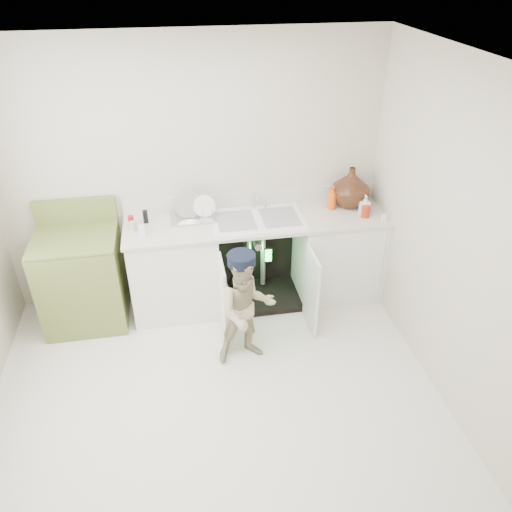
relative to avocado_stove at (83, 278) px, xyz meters
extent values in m
plane|color=silver|center=(1.08, -1.18, -0.46)|extent=(3.50, 3.50, 0.00)
cube|color=#C0B5A4|center=(1.08, 0.32, 0.79)|extent=(3.50, 2.50, 0.02)
cube|color=#C0B5A4|center=(1.08, -2.68, 0.79)|extent=(3.50, 2.50, 0.02)
cube|color=#C0B5A4|center=(2.83, -1.18, 0.79)|extent=(2.50, 3.00, 0.02)
plane|color=white|center=(1.08, -1.18, 2.04)|extent=(3.50, 3.50, 0.00)
cube|color=white|center=(0.83, 0.02, -0.03)|extent=(0.80, 0.60, 0.86)
cube|color=white|center=(2.43, 0.02, -0.03)|extent=(0.80, 0.60, 0.86)
cube|color=black|center=(1.63, 0.29, -0.03)|extent=(0.80, 0.06, 0.86)
cube|color=black|center=(1.63, 0.02, -0.43)|extent=(0.80, 0.60, 0.06)
cylinder|color=gray|center=(1.56, 0.12, -0.01)|extent=(0.05, 0.05, 0.70)
cylinder|color=gray|center=(1.70, 0.12, -0.01)|extent=(0.05, 0.05, 0.70)
cylinder|color=gray|center=(1.63, 0.07, 0.16)|extent=(0.07, 0.18, 0.07)
cube|color=white|center=(1.23, -0.48, -0.06)|extent=(0.03, 0.40, 0.76)
cube|color=white|center=(2.03, -0.48, -0.06)|extent=(0.02, 0.40, 0.76)
cube|color=beige|center=(1.63, 0.02, 0.42)|extent=(2.44, 0.64, 0.03)
cube|color=beige|center=(1.63, 0.31, 0.51)|extent=(2.44, 0.02, 0.15)
cube|color=white|center=(1.63, 0.02, 0.43)|extent=(0.85, 0.55, 0.02)
cube|color=gray|center=(1.43, 0.02, 0.44)|extent=(0.34, 0.40, 0.01)
cube|color=gray|center=(1.84, 0.02, 0.44)|extent=(0.34, 0.40, 0.01)
cylinder|color=silver|center=(1.63, 0.24, 0.53)|extent=(0.03, 0.03, 0.17)
cylinder|color=silver|center=(1.63, 0.18, 0.60)|extent=(0.02, 0.14, 0.02)
cylinder|color=silver|center=(1.74, 0.24, 0.48)|extent=(0.04, 0.04, 0.06)
cylinder|color=white|center=(2.76, -0.29, 0.09)|extent=(0.01, 0.01, 0.70)
cube|color=white|center=(2.76, -0.20, 0.47)|extent=(0.04, 0.02, 0.06)
cube|color=silver|center=(1.05, 0.14, 0.45)|extent=(0.41, 0.28, 0.02)
cylinder|color=silver|center=(1.01, 0.16, 0.52)|extent=(0.26, 0.09, 0.25)
cylinder|color=white|center=(1.16, 0.14, 0.51)|extent=(0.20, 0.05, 0.20)
cylinder|color=silver|center=(0.88, 0.04, 0.52)|extent=(0.01, 0.01, 0.12)
cylinder|color=silver|center=(0.97, 0.04, 0.52)|extent=(0.01, 0.01, 0.12)
cylinder|color=silver|center=(1.05, 0.04, 0.52)|extent=(0.01, 0.01, 0.12)
cylinder|color=silver|center=(1.13, 0.04, 0.52)|extent=(0.01, 0.01, 0.12)
cylinder|color=silver|center=(1.21, 0.04, 0.52)|extent=(0.01, 0.01, 0.12)
imported|color=#492F14|center=(2.56, 0.16, 0.63)|extent=(0.37, 0.37, 0.38)
imported|color=#F6530C|center=(2.37, 0.12, 0.55)|extent=(0.09, 0.09, 0.23)
imported|color=white|center=(2.63, -0.04, 0.53)|extent=(0.08, 0.09, 0.19)
cylinder|color=#A4270E|center=(2.62, -0.10, 0.49)|extent=(0.08, 0.08, 0.11)
cylinder|color=#B10F17|center=(0.50, 0.10, 0.49)|extent=(0.05, 0.05, 0.10)
cylinder|color=tan|center=(0.51, 0.02, 0.48)|extent=(0.06, 0.06, 0.08)
cylinder|color=black|center=(0.62, 0.14, 0.50)|extent=(0.04, 0.04, 0.12)
cube|color=white|center=(0.59, -0.08, 0.48)|extent=(0.05, 0.05, 0.09)
cube|color=olive|center=(0.00, -0.01, -0.03)|extent=(0.72, 0.65, 0.87)
cube|color=olive|center=(0.00, -0.01, 0.42)|extent=(0.72, 0.65, 0.02)
cube|color=olive|center=(0.00, 0.28, 0.54)|extent=(0.72, 0.06, 0.23)
cylinder|color=black|center=(-0.18, -0.17, 0.42)|extent=(0.16, 0.16, 0.02)
cylinder|color=silver|center=(-0.18, -0.17, 0.43)|extent=(0.19, 0.19, 0.01)
cylinder|color=black|center=(-0.18, 0.15, 0.42)|extent=(0.16, 0.16, 0.02)
cylinder|color=silver|center=(-0.18, 0.15, 0.43)|extent=(0.19, 0.19, 0.01)
cylinder|color=black|center=(0.18, -0.17, 0.42)|extent=(0.16, 0.16, 0.02)
cylinder|color=silver|center=(0.18, -0.17, 0.43)|extent=(0.19, 0.19, 0.01)
cylinder|color=black|center=(0.18, 0.15, 0.42)|extent=(0.16, 0.16, 0.02)
cylinder|color=silver|center=(0.18, 0.15, 0.43)|extent=(0.19, 0.19, 0.01)
imported|color=#C6B58E|center=(1.39, -0.79, 0.05)|extent=(0.54, 0.45, 1.02)
cylinder|color=black|center=(1.39, -0.79, 0.53)|extent=(0.25, 0.25, 0.09)
cube|color=black|center=(1.38, -0.69, 0.50)|extent=(0.18, 0.11, 0.01)
cube|color=black|center=(1.66, -0.32, 0.26)|extent=(0.07, 0.01, 0.14)
cube|color=#26F23F|center=(1.66, -0.33, 0.26)|extent=(0.06, 0.00, 0.12)
camera|label=1|loc=(0.90, -3.97, 2.59)|focal=35.00mm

